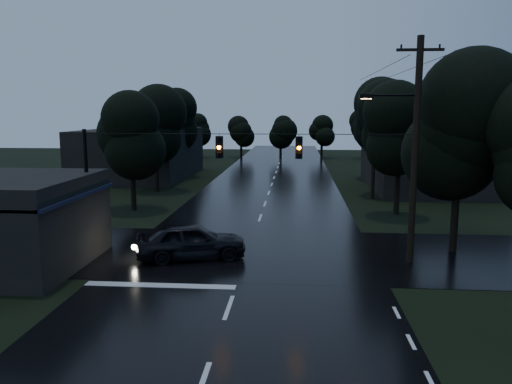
# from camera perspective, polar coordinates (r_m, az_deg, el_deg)

# --- Properties ---
(main_road) EXTENTS (12.00, 120.00, 0.02)m
(main_road) POSITION_cam_1_polar(r_m,az_deg,el_deg) (42.04, 1.47, -0.15)
(main_road) COLOR black
(main_road) RESTS_ON ground
(cross_street) EXTENTS (60.00, 9.00, 0.02)m
(cross_street) POSITION_cam_1_polar(r_m,az_deg,el_deg) (24.50, -0.91, -6.93)
(cross_street) COLOR black
(cross_street) RESTS_ON ground
(building_far_right) EXTENTS (10.00, 14.00, 4.40)m
(building_far_right) POSITION_cam_1_polar(r_m,az_deg,el_deg) (47.14, 19.04, 3.06)
(building_far_right) COLOR black
(building_far_right) RESTS_ON ground
(building_far_left) EXTENTS (10.00, 16.00, 5.00)m
(building_far_left) POSITION_cam_1_polar(r_m,az_deg,el_deg) (54.12, -12.92, 4.36)
(building_far_left) COLOR black
(building_far_left) RESTS_ON ground
(utility_pole_main) EXTENTS (3.50, 0.30, 10.00)m
(utility_pole_main) POSITION_cam_1_polar(r_m,az_deg,el_deg) (23.06, 17.53, 4.94)
(utility_pole_main) COLOR black
(utility_pole_main) RESTS_ON ground
(utility_pole_far) EXTENTS (2.00, 0.30, 7.50)m
(utility_pole_far) POSITION_cam_1_polar(r_m,az_deg,el_deg) (39.99, 13.33, 4.73)
(utility_pole_far) COLOR black
(utility_pole_far) RESTS_ON ground
(anchor_pole_left) EXTENTS (0.18, 0.18, 6.00)m
(anchor_pole_left) POSITION_cam_1_polar(r_m,az_deg,el_deg) (24.77, -18.70, -0.13)
(anchor_pole_left) COLOR black
(anchor_pole_left) RESTS_ON ground
(span_signals) EXTENTS (15.00, 0.37, 1.12)m
(span_signals) POSITION_cam_1_polar(r_m,az_deg,el_deg) (22.54, 0.23, 5.23)
(span_signals) COLOR black
(span_signals) RESTS_ON ground
(tree_corner_near) EXTENTS (4.48, 4.48, 9.44)m
(tree_corner_near) POSITION_cam_1_polar(r_m,az_deg,el_deg) (25.63, 22.31, 6.70)
(tree_corner_near) COLOR black
(tree_corner_near) RESTS_ON ground
(tree_left_a) EXTENTS (3.92, 3.92, 8.26)m
(tree_left_a) POSITION_cam_1_polar(r_m,az_deg,el_deg) (35.32, -14.08, 6.37)
(tree_left_a) COLOR black
(tree_left_a) RESTS_ON ground
(tree_left_b) EXTENTS (4.20, 4.20, 8.85)m
(tree_left_b) POSITION_cam_1_polar(r_m,az_deg,el_deg) (43.12, -11.45, 7.41)
(tree_left_b) COLOR black
(tree_left_b) RESTS_ON ground
(tree_left_c) EXTENTS (4.48, 4.48, 9.44)m
(tree_left_c) POSITION_cam_1_polar(r_m,az_deg,el_deg) (52.93, -9.09, 8.17)
(tree_left_c) COLOR black
(tree_left_c) RESTS_ON ground
(tree_right_a) EXTENTS (4.20, 4.20, 8.85)m
(tree_right_a) POSITION_cam_1_polar(r_m,az_deg,el_deg) (34.12, 16.11, 6.83)
(tree_right_a) COLOR black
(tree_right_a) RESTS_ON ground
(tree_right_b) EXTENTS (4.48, 4.48, 9.44)m
(tree_right_b) POSITION_cam_1_polar(r_m,az_deg,el_deg) (42.08, 14.80, 7.76)
(tree_right_b) COLOR black
(tree_right_b) RESTS_ON ground
(tree_right_c) EXTENTS (4.76, 4.76, 10.03)m
(tree_right_c) POSITION_cam_1_polar(r_m,az_deg,el_deg) (52.04, 13.55, 8.43)
(tree_right_c) COLOR black
(tree_right_c) RESTS_ON ground
(car) EXTENTS (5.41, 3.36, 1.72)m
(car) POSITION_cam_1_polar(r_m,az_deg,el_deg) (23.49, -7.39, -5.53)
(car) COLOR black
(car) RESTS_ON ground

